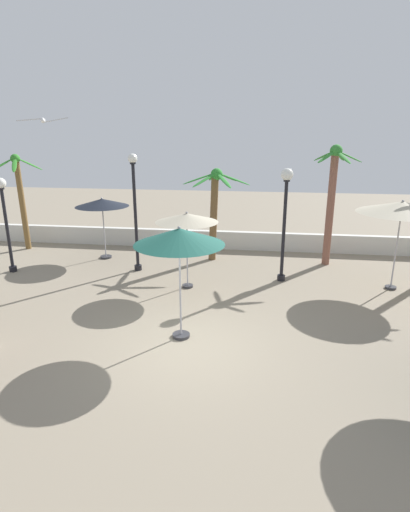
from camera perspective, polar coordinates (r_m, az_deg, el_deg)
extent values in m
plane|color=gray|center=(10.43, -2.40, -12.45)|extent=(56.00, 56.00, 0.00)
cube|color=silver|center=(18.57, 2.45, 2.30)|extent=(25.20, 0.30, 0.82)
cylinder|color=#333338|center=(10.80, -3.39, -11.12)|extent=(0.46, 0.46, 0.08)
cylinder|color=#A5A5AD|center=(10.28, -3.51, -5.00)|extent=(0.05, 0.05, 2.57)
cone|color=#1E594C|center=(9.83, -3.66, 2.79)|extent=(2.25, 2.25, 0.41)
sphere|color=#99999E|center=(9.78, -3.69, 3.99)|extent=(0.08, 0.08, 0.08)
cylinder|color=#333338|center=(17.77, -13.80, -0.11)|extent=(0.49, 0.49, 0.08)
cylinder|color=#A5A5AD|center=(17.48, -14.06, 3.32)|extent=(0.05, 0.05, 2.27)
cone|color=black|center=(17.24, -14.35, 7.33)|extent=(2.20, 2.20, 0.32)
sphere|color=#99999E|center=(17.22, -14.40, 7.90)|extent=(0.08, 0.08, 0.08)
cylinder|color=#333338|center=(15.29, 24.74, -4.05)|extent=(0.37, 0.37, 0.08)
cylinder|color=#A5A5AD|center=(14.90, 25.36, 0.64)|extent=(0.05, 0.05, 2.69)
cone|color=#B7AD93|center=(14.60, 26.09, 6.21)|extent=(2.85, 2.85, 0.37)
sphere|color=#99999E|center=(14.57, 26.19, 6.98)|extent=(0.08, 0.08, 0.08)
cylinder|color=#333338|center=(14.04, -2.47, -4.24)|extent=(0.38, 0.38, 0.08)
cylinder|color=#A5A5AD|center=(13.67, -2.53, 0.20)|extent=(0.05, 0.05, 2.35)
cone|color=#B7AD93|center=(13.35, -2.60, 5.43)|extent=(2.11, 2.11, 0.29)
sphere|color=#99999E|center=(13.32, -2.61, 6.13)|extent=(0.08, 0.08, 0.08)
cylinder|color=brown|center=(19.95, -24.39, 6.58)|extent=(0.30, 0.25, 4.05)
sphere|color=#308227|center=(19.76, -25.24, 12.34)|extent=(0.40, 0.40, 0.40)
ellipsoid|color=#308227|center=(19.56, -23.54, 11.84)|extent=(1.10, 0.38, 0.57)
ellipsoid|color=#308227|center=(20.11, -23.76, 11.92)|extent=(0.61, 1.08, 0.57)
ellipsoid|color=#308227|center=(20.36, -25.10, 11.81)|extent=(0.72, 1.04, 0.57)
ellipsoid|color=#308227|center=(20.06, -26.66, 11.55)|extent=(1.09, 0.28, 0.57)
ellipsoid|color=#308227|center=(19.54, -26.74, 11.44)|extent=(0.76, 1.02, 0.57)
ellipsoid|color=#308227|center=(19.19, -25.34, 11.55)|extent=(0.66, 1.06, 0.57)
cylinder|color=brown|center=(16.61, 1.22, 5.38)|extent=(0.41, 0.30, 3.55)
sphere|color=#2C862F|center=(16.34, 1.66, 11.46)|extent=(0.48, 0.48, 0.48)
ellipsoid|color=#2C862F|center=(16.19, 4.09, 10.80)|extent=(1.36, 0.39, 0.50)
ellipsoid|color=#2C862F|center=(16.90, 3.15, 11.08)|extent=(0.88, 1.25, 0.50)
ellipsoid|color=#2C862F|center=(17.03, 1.11, 11.15)|extent=(0.63, 1.33, 0.50)
ellipsoid|color=#2C862F|center=(16.30, -0.84, 10.88)|extent=(1.36, 0.46, 0.50)
ellipsoid|color=#2C862F|center=(15.84, -0.06, 10.70)|extent=(0.94, 1.21, 0.50)
ellipsoid|color=#2C862F|center=(15.72, 2.67, 10.63)|extent=(0.83, 1.27, 0.50)
cylinder|color=brown|center=(16.63, 17.27, 6.27)|extent=(0.31, 0.29, 4.48)
sphere|color=#328531|center=(16.40, 18.04, 13.96)|extent=(0.47, 0.47, 0.47)
ellipsoid|color=#328531|center=(16.47, 19.77, 13.08)|extent=(0.96, 0.26, 0.46)
ellipsoid|color=#328531|center=(16.88, 18.57, 13.27)|extent=(0.64, 0.93, 0.46)
ellipsoid|color=#328531|center=(16.69, 16.50, 13.41)|extent=(0.83, 0.80, 0.46)
ellipsoid|color=#328531|center=(16.01, 16.81, 13.26)|extent=(0.84, 0.78, 0.46)
ellipsoid|color=#328531|center=(15.98, 18.98, 13.06)|extent=(0.56, 0.95, 0.46)
cylinder|color=black|center=(17.24, -25.49, -1.64)|extent=(0.28, 0.28, 0.20)
cylinder|color=black|center=(16.86, -26.13, 3.17)|extent=(0.12, 0.12, 3.18)
cylinder|color=black|center=(16.60, -26.84, 8.50)|extent=(0.22, 0.22, 0.06)
sphere|color=white|center=(16.58, -26.94, 9.16)|extent=(0.39, 0.39, 0.39)
cylinder|color=black|center=(14.88, 10.70, -3.03)|extent=(0.28, 0.28, 0.20)
cylinder|color=black|center=(14.40, 11.06, 3.31)|extent=(0.12, 0.12, 3.58)
cylinder|color=black|center=(14.09, 11.48, 10.39)|extent=(0.22, 0.22, 0.06)
sphere|color=white|center=(14.07, 11.53, 11.23)|extent=(0.42, 0.42, 0.42)
cylinder|color=black|center=(15.93, -9.43, -1.61)|extent=(0.28, 0.28, 0.20)
cylinder|color=black|center=(15.42, -9.78, 5.22)|extent=(0.12, 0.12, 4.07)
cylinder|color=black|center=(15.15, -10.17, 12.77)|extent=(0.22, 0.22, 0.06)
sphere|color=white|center=(15.13, -10.20, 13.42)|extent=(0.34, 0.34, 0.34)
ellipsoid|color=white|center=(11.81, -21.92, 17.32)|extent=(0.27, 0.34, 0.12)
sphere|color=white|center=(11.98, -21.97, 17.44)|extent=(0.10, 0.10, 0.10)
cube|color=silver|center=(11.80, -23.54, 17.24)|extent=(0.62, 0.45, 0.08)
cube|color=silver|center=(11.83, -20.32, 17.58)|extent=(0.61, 0.45, 0.15)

